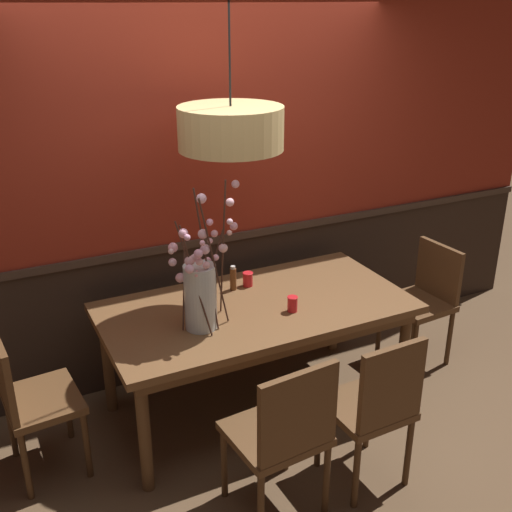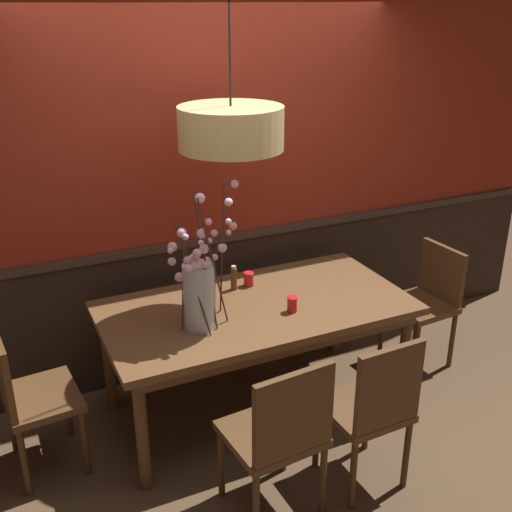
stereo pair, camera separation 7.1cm
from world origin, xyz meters
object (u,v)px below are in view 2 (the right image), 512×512
object	(u,v)px
chair_head_east_end	(427,297)
vase_with_blossoms	(200,291)
chair_far_side_right	(237,277)
candle_holder_nearer_edge	(249,279)
chair_near_side_right	(373,406)
chair_near_side_left	(280,432)
dining_table	(256,316)
pendant_lamp	(231,128)
candle_holder_nearer_center	(292,304)
condiment_bottle	(234,278)
chair_head_west_end	(27,392)

from	to	relation	value
chair_head_east_end	vase_with_blossoms	distance (m)	1.86
chair_far_side_right	candle_holder_nearer_edge	xyz separation A→B (m)	(-0.18, -0.61, 0.27)
chair_head_east_end	chair_near_side_right	bearing A→B (deg)	-140.67
chair_near_side_right	chair_near_side_left	size ratio (longest dim) A/B	1.00
dining_table	candle_holder_nearer_edge	size ratio (longest dim) A/B	19.95
pendant_lamp	dining_table	bearing A→B (deg)	-36.59
candle_holder_nearer_edge	pendant_lamp	distance (m)	1.07
chair_head_east_end	chair_near_side_right	distance (m)	1.46
dining_table	vase_with_blossoms	bearing A→B (deg)	-163.74
chair_far_side_right	chair_head_east_end	bearing A→B (deg)	-37.54
vase_with_blossoms	candle_holder_nearer_center	world-z (taller)	vase_with_blossoms
dining_table	chair_far_side_right	distance (m)	0.93
chair_head_east_end	chair_near_side_left	xyz separation A→B (m)	(-1.67, -0.91, 0.02)
candle_holder_nearer_center	condiment_bottle	bearing A→B (deg)	114.29
vase_with_blossoms	candle_holder_nearer_edge	size ratio (longest dim) A/B	9.32
candle_holder_nearer_edge	condiment_bottle	distance (m)	0.12
candle_holder_nearer_center	candle_holder_nearer_edge	distance (m)	0.45
dining_table	chair_far_side_right	world-z (taller)	chair_far_side_right
chair_head_west_end	chair_near_side_left	world-z (taller)	chair_near_side_left
chair_far_side_right	candle_holder_nearer_edge	world-z (taller)	chair_far_side_right
chair_near_side_left	candle_holder_nearer_edge	xyz separation A→B (m)	(0.36, 1.16, 0.28)
dining_table	candle_holder_nearer_edge	distance (m)	0.31
chair_head_east_end	candle_holder_nearer_center	world-z (taller)	chair_head_east_end
vase_with_blossoms	chair_head_west_end	bearing A→B (deg)	172.11
dining_table	chair_head_east_end	distance (m)	1.40
dining_table	chair_far_side_right	bearing A→B (deg)	73.84
dining_table	candle_holder_nearer_center	distance (m)	0.27
chair_head_east_end	chair_near_side_left	size ratio (longest dim) A/B	0.95
candle_holder_nearer_edge	dining_table	bearing A→B (deg)	-105.10
chair_near_side_right	chair_head_west_end	bearing A→B (deg)	150.50
chair_head_west_end	dining_table	bearing A→B (deg)	-0.69
vase_with_blossoms	pendant_lamp	world-z (taller)	pendant_lamp
vase_with_blossoms	candle_holder_nearer_edge	world-z (taller)	vase_with_blossoms
chair_head_west_end	pendant_lamp	size ratio (longest dim) A/B	0.72
chair_head_east_end	chair_near_side_left	distance (m)	1.90
chair_near_side_right	condiment_bottle	bearing A→B (deg)	104.04
condiment_bottle	pendant_lamp	xyz separation A→B (m)	(-0.08, -0.17, 1.01)
chair_far_side_right	chair_near_side_left	size ratio (longest dim) A/B	1.03
chair_head_west_end	chair_head_east_end	world-z (taller)	chair_head_west_end
dining_table	chair_head_east_end	size ratio (longest dim) A/B	2.15
dining_table	candle_holder_nearer_center	bearing A→B (deg)	-48.15
condiment_bottle	pendant_lamp	bearing A→B (deg)	-113.83
chair_head_east_end	condiment_bottle	distance (m)	1.48
chair_near_side_left	candle_holder_nearer_edge	distance (m)	1.24
chair_head_west_end	chair_head_east_end	bearing A→B (deg)	-0.01
chair_head_west_end	chair_far_side_right	distance (m)	1.86
chair_far_side_right	candle_holder_nearer_center	world-z (taller)	chair_far_side_right
chair_near_side_left	dining_table	bearing A→B (deg)	72.13
chair_far_side_right	chair_near_side_right	bearing A→B (deg)	-90.06
candle_holder_nearer_edge	pendant_lamp	world-z (taller)	pendant_lamp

